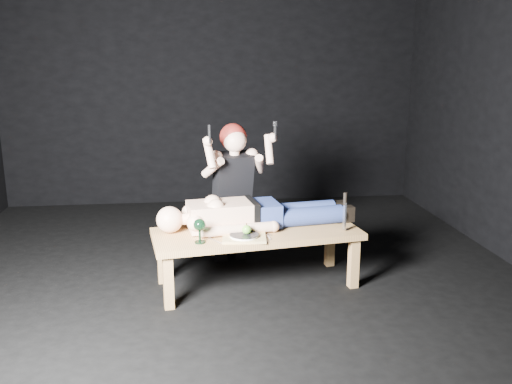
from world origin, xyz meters
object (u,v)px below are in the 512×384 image
Objects in this scene: kneeling_woman at (230,191)px; goblet at (200,231)px; lying_man at (258,210)px; table at (257,258)px; serving_tray at (244,238)px; carving_knife at (345,212)px.

kneeling_woman reaches higher than goblet.
goblet is at bearing -150.89° from lying_man.
serving_tray is (-0.12, -0.18, 0.23)m from table.
serving_tray is at bearing -101.05° from kneeling_woman.
carving_knife is (0.68, -0.08, 0.38)m from table.
kneeling_woman is 6.96× the size of goblet.
table is at bearing 27.38° from goblet.
serving_tray is (-0.15, -0.32, -0.12)m from lying_man.
table is 0.32m from serving_tray.
kneeling_woman is at bearing 133.95° from carving_knife.
lying_man is 8.69× the size of goblet.
table is 0.72m from kneeling_woman.
lying_man is 0.48m from kneeling_woman.
serving_tray is at bearing -130.61° from table.
lying_man is 0.68m from carving_knife.
table is 4.98× the size of serving_tray.
kneeling_woman is 1.06m from carving_knife.
kneeling_woman is 3.95× the size of serving_tray.
table is at bearing 57.70° from serving_tray.
lying_man reaches higher than serving_tray.
carving_knife reaches higher than serving_tray.
lying_man is (0.03, 0.13, 0.36)m from table.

